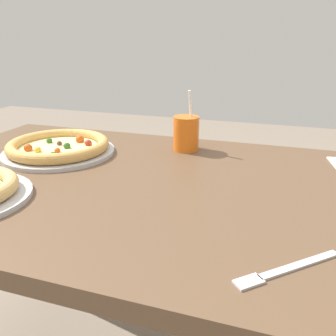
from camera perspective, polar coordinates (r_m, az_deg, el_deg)
The scene contains 4 objects.
dining_table at distance 0.96m, azimuth -4.00°, elevation -7.80°, with size 1.36×0.84×0.75m.
pizza_far at distance 1.16m, azimuth -16.99°, elevation 3.16°, with size 0.34×0.34×0.05m.
drink_cup_colored at distance 1.14m, azimuth 2.89°, elevation 5.56°, with size 0.08×0.08×0.19m.
fork at distance 0.61m, azimuth 17.98°, elevation -15.17°, with size 0.16×0.15×0.00m.
Camera 1 is at (0.33, -0.78, 1.10)m, focal length 38.35 mm.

